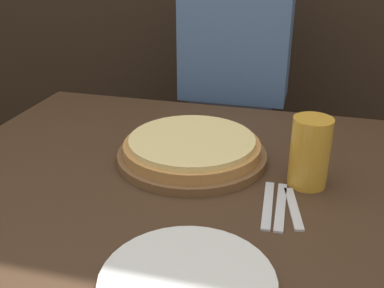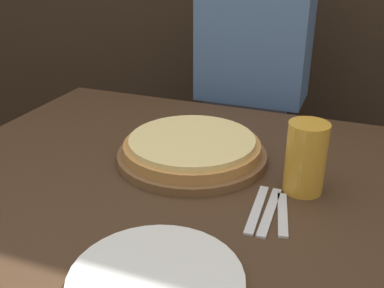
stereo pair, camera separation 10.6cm
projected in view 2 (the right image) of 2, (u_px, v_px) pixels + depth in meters
name	position (u px, v px, depth m)	size (l,w,h in m)	color
pizza_on_board	(192.00, 149.00, 1.07)	(0.36, 0.36, 0.06)	brown
beer_glass	(306.00, 155.00, 0.91)	(0.08, 0.08, 0.15)	gold
dinner_plate	(156.00, 281.00, 0.68)	(0.27, 0.27, 0.02)	silver
fork	(257.00, 209.00, 0.88)	(0.03, 0.18, 0.00)	silver
dinner_knife	(270.00, 212.00, 0.87)	(0.02, 0.18, 0.00)	silver
spoon	(283.00, 214.00, 0.86)	(0.05, 0.15, 0.00)	silver
diner_person	(250.00, 118.00, 1.59)	(0.36, 0.20, 1.37)	#33333D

